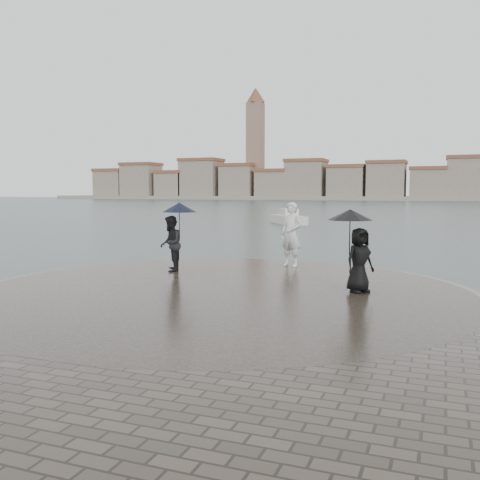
% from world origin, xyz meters
% --- Properties ---
extents(ground, '(400.00, 400.00, 0.00)m').
position_xyz_m(ground, '(0.00, 0.00, 0.00)').
color(ground, '#2B3835').
rests_on(ground, ground).
extents(kerb_ring, '(12.50, 12.50, 0.32)m').
position_xyz_m(kerb_ring, '(0.00, 3.50, 0.16)').
color(kerb_ring, gray).
rests_on(kerb_ring, ground).
extents(quay_tip, '(11.90, 11.90, 0.36)m').
position_xyz_m(quay_tip, '(0.00, 3.50, 0.18)').
color(quay_tip, '#2D261E').
rests_on(quay_tip, ground).
extents(statue, '(0.86, 0.70, 2.03)m').
position_xyz_m(statue, '(0.51, 7.97, 1.37)').
color(statue, silver).
rests_on(statue, quay_tip).
extents(visitor_left, '(1.21, 1.11, 2.04)m').
position_xyz_m(visitor_left, '(-2.46, 5.67, 1.47)').
color(visitor_left, black).
rests_on(visitor_left, quay_tip).
extents(visitor_right, '(1.21, 1.09, 1.95)m').
position_xyz_m(visitor_right, '(3.10, 4.34, 1.50)').
color(visitor_right, black).
rests_on(visitor_right, quay_tip).
extents(far_skyline, '(260.00, 20.00, 37.00)m').
position_xyz_m(far_skyline, '(-6.29, 160.71, 5.61)').
color(far_skyline, gray).
rests_on(far_skyline, ground).
extents(boats, '(24.47, 11.60, 1.50)m').
position_xyz_m(boats, '(2.49, 38.54, 0.38)').
color(boats, beige).
rests_on(boats, ground).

